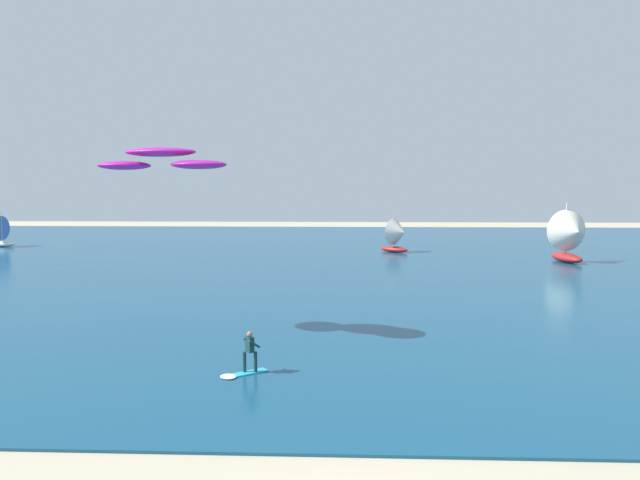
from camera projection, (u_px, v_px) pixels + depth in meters
name	position (u px, v px, depth m)	size (l,w,h in m)	color
ocean	(345.00, 258.00, 61.38)	(160.00, 90.00, 0.10)	navy
kitesurfer	(246.00, 359.00, 23.61)	(1.89, 1.64, 1.67)	#26B2CC
kite	(160.00, 160.00, 28.85)	(7.20, 4.11, 1.04)	#B21999
sailboat_leading	(398.00, 235.00, 65.76)	(3.73, 3.59, 4.16)	maroon
sailboat_anchored_offshore	(571.00, 236.00, 56.94)	(4.32, 4.99, 5.66)	maroon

